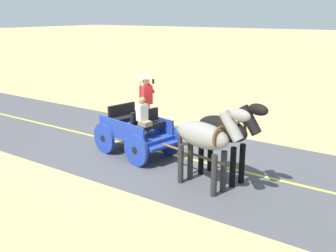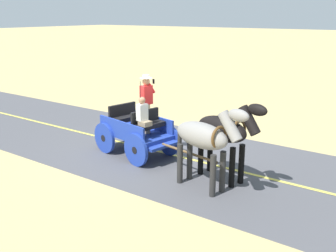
# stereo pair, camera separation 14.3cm
# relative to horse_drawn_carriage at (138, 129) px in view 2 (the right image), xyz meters

# --- Properties ---
(ground_plane) EXTENTS (200.00, 200.00, 0.00)m
(ground_plane) POSITION_rel_horse_drawn_carriage_xyz_m (-0.55, -0.06, -0.82)
(ground_plane) COLOR tan
(road_surface) EXTENTS (5.59, 160.00, 0.01)m
(road_surface) POSITION_rel_horse_drawn_carriage_xyz_m (-0.55, -0.06, -0.81)
(road_surface) COLOR #4C4C51
(road_surface) RESTS_ON ground
(road_centre_stripe) EXTENTS (0.12, 160.00, 0.00)m
(road_centre_stripe) POSITION_rel_horse_drawn_carriage_xyz_m (-0.55, -0.06, -0.81)
(road_centre_stripe) COLOR #DBCC4C
(road_centre_stripe) RESTS_ON road_surface
(horse_drawn_carriage) EXTENTS (1.85, 4.51, 2.50)m
(horse_drawn_carriage) POSITION_rel_horse_drawn_carriage_xyz_m (0.00, 0.00, 0.00)
(horse_drawn_carriage) COLOR #1E3899
(horse_drawn_carriage) RESTS_ON ground
(horse_near_side) EXTENTS (0.92, 2.14, 2.21)m
(horse_near_side) POSITION_rel_horse_drawn_carriage_xyz_m (0.20, 3.05, 0.51)
(horse_near_side) COLOR black
(horse_near_side) RESTS_ON ground
(horse_off_side) EXTENTS (0.85, 2.15, 2.21)m
(horse_off_side) POSITION_rel_horse_drawn_carriage_xyz_m (0.96, 2.90, 0.51)
(horse_off_side) COLOR gray
(horse_off_side) RESTS_ON ground
(traffic_cone) EXTENTS (0.32, 0.32, 0.50)m
(traffic_cone) POSITION_rel_horse_drawn_carriage_xyz_m (-3.12, -3.43, -0.57)
(traffic_cone) COLOR orange
(traffic_cone) RESTS_ON ground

